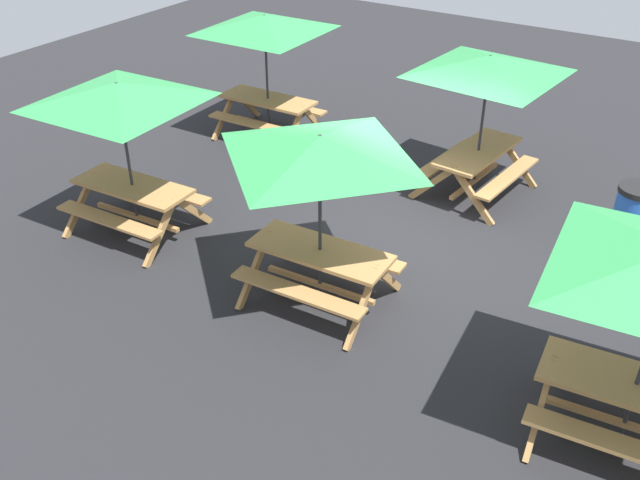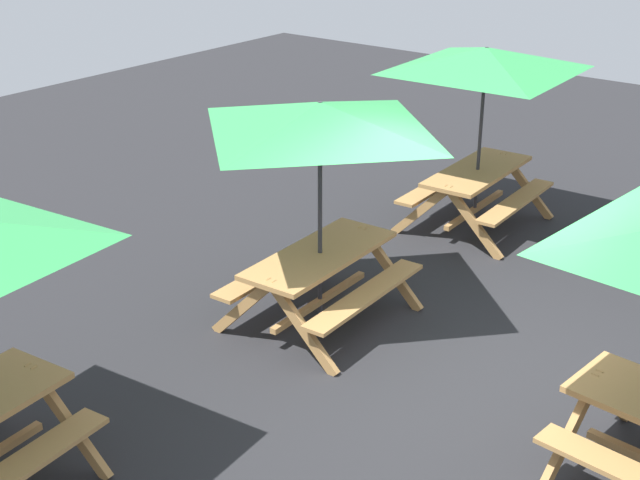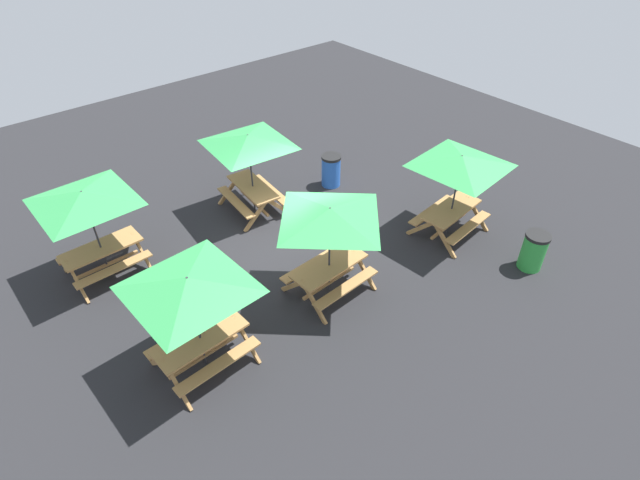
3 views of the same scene
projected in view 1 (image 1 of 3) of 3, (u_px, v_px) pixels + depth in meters
The scene contains 6 objects.
ground_plane at pixel (400, 243), 10.42m from camera, with size 24.90×24.90×0.00m, color #232326.
picnic_table_1 at pixel (320, 160), 8.22m from camera, with size 2.08×2.08×2.34m.
picnic_table_2 at pixel (265, 32), 12.67m from camera, with size 2.83×2.83×2.34m.
picnic_table_3 at pixel (488, 76), 10.71m from camera, with size 2.81×2.81×2.34m.
picnic_table_4 at pixel (120, 105), 9.70m from camera, with size 2.83×2.83×2.34m.
trash_bin_blue at pixel (633, 218), 10.06m from camera, with size 0.59×0.59×0.98m.
Camera 1 is at (3.74, -8.08, 5.55)m, focal length 40.00 mm.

